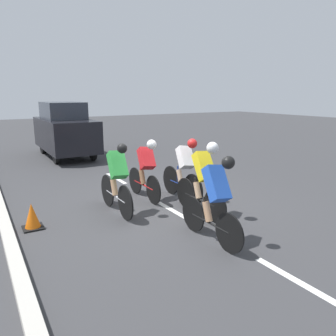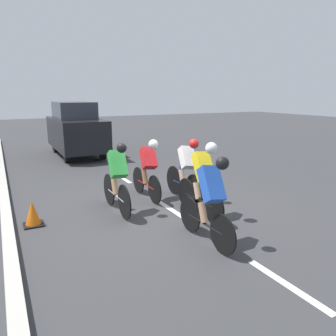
{
  "view_description": "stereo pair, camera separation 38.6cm",
  "coord_description": "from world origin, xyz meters",
  "px_view_note": "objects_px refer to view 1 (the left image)",
  "views": [
    {
      "loc": [
        3.52,
        6.01,
        2.46
      ],
      "look_at": [
        0.11,
        0.3,
        0.95
      ],
      "focal_mm": 35.0,
      "sensor_mm": 36.0,
      "label": 1
    },
    {
      "loc": [
        3.18,
        6.2,
        2.46
      ],
      "look_at": [
        0.11,
        0.3,
        0.95
      ],
      "focal_mm": 35.0,
      "sensor_mm": 36.0,
      "label": 2
    }
  ],
  "objects_px": {
    "cyclist_red": "(146,168)",
    "traffic_cone": "(32,216)",
    "cyclist_green": "(117,177)",
    "support_car": "(65,130)",
    "cyclist_blue": "(215,197)",
    "cyclist_yellow": "(203,177)",
    "cyclist_white": "(184,168)"
  },
  "relations": [
    {
      "from": "cyclist_red",
      "to": "traffic_cone",
      "type": "height_order",
      "value": "cyclist_red"
    },
    {
      "from": "cyclist_green",
      "to": "support_car",
      "type": "relative_size",
      "value": 0.43
    },
    {
      "from": "cyclist_blue",
      "to": "cyclist_red",
      "type": "bearing_deg",
      "value": -91.91
    },
    {
      "from": "cyclist_yellow",
      "to": "cyclist_red",
      "type": "distance_m",
      "value": 1.65
    },
    {
      "from": "cyclist_blue",
      "to": "cyclist_red",
      "type": "distance_m",
      "value": 2.67
    },
    {
      "from": "cyclist_green",
      "to": "traffic_cone",
      "type": "height_order",
      "value": "cyclist_green"
    },
    {
      "from": "cyclist_blue",
      "to": "support_car",
      "type": "distance_m",
      "value": 9.22
    },
    {
      "from": "cyclist_blue",
      "to": "cyclist_yellow",
      "type": "height_order",
      "value": "cyclist_yellow"
    },
    {
      "from": "cyclist_blue",
      "to": "cyclist_white",
      "type": "xyz_separation_m",
      "value": [
        -0.84,
        -2.17,
        -0.03
      ]
    },
    {
      "from": "cyclist_red",
      "to": "support_car",
      "type": "relative_size",
      "value": 0.41
    },
    {
      "from": "cyclist_green",
      "to": "cyclist_white",
      "type": "bearing_deg",
      "value": -178.29
    },
    {
      "from": "cyclist_white",
      "to": "cyclist_red",
      "type": "bearing_deg",
      "value": -33.14
    },
    {
      "from": "cyclist_red",
      "to": "support_car",
      "type": "distance_m",
      "value": 6.56
    },
    {
      "from": "cyclist_red",
      "to": "traffic_cone",
      "type": "xyz_separation_m",
      "value": [
        2.62,
        0.48,
        -0.53
      ]
    },
    {
      "from": "cyclist_white",
      "to": "cyclist_green",
      "type": "xyz_separation_m",
      "value": [
        1.7,
        0.05,
        0.0
      ]
    },
    {
      "from": "support_car",
      "to": "cyclist_green",
      "type": "bearing_deg",
      "value": 84.37
    },
    {
      "from": "cyclist_blue",
      "to": "cyclist_green",
      "type": "xyz_separation_m",
      "value": [
        0.85,
        -2.12,
        -0.02
      ]
    },
    {
      "from": "traffic_cone",
      "to": "support_car",
      "type": "bearing_deg",
      "value": -108.7
    },
    {
      "from": "cyclist_yellow",
      "to": "support_car",
      "type": "xyz_separation_m",
      "value": [
        0.73,
        -8.13,
        0.24
      ]
    },
    {
      "from": "cyclist_blue",
      "to": "cyclist_red",
      "type": "xyz_separation_m",
      "value": [
        -0.09,
        -2.66,
        -0.03
      ]
    },
    {
      "from": "cyclist_white",
      "to": "traffic_cone",
      "type": "height_order",
      "value": "cyclist_white"
    },
    {
      "from": "cyclist_yellow",
      "to": "support_car",
      "type": "height_order",
      "value": "support_car"
    },
    {
      "from": "cyclist_yellow",
      "to": "support_car",
      "type": "relative_size",
      "value": 0.42
    },
    {
      "from": "support_car",
      "to": "cyclist_white",
      "type": "bearing_deg",
      "value": 98.07
    },
    {
      "from": "cyclist_blue",
      "to": "traffic_cone",
      "type": "bearing_deg",
      "value": -40.84
    },
    {
      "from": "cyclist_red",
      "to": "support_car",
      "type": "bearing_deg",
      "value": -87.87
    },
    {
      "from": "cyclist_green",
      "to": "traffic_cone",
      "type": "distance_m",
      "value": 1.77
    },
    {
      "from": "cyclist_white",
      "to": "cyclist_green",
      "type": "distance_m",
      "value": 1.7
    },
    {
      "from": "cyclist_blue",
      "to": "cyclist_yellow",
      "type": "relative_size",
      "value": 0.97
    },
    {
      "from": "cyclist_white",
      "to": "cyclist_yellow",
      "type": "bearing_deg",
      "value": 76.22
    },
    {
      "from": "cyclist_blue",
      "to": "cyclist_green",
      "type": "bearing_deg",
      "value": -68.07
    },
    {
      "from": "cyclist_blue",
      "to": "cyclist_white",
      "type": "relative_size",
      "value": 0.97
    }
  ]
}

